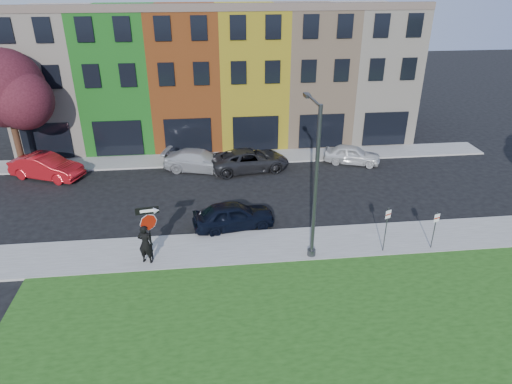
{
  "coord_description": "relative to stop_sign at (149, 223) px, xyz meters",
  "views": [
    {
      "loc": [
        -3.55,
        -16.1,
        12.55
      ],
      "look_at": [
        -1.32,
        4.0,
        2.62
      ],
      "focal_mm": 32.0,
      "sensor_mm": 36.0,
      "label": 1
    }
  ],
  "objects": [
    {
      "name": "parking_sign_a",
      "position": [
        11.15,
        -0.44,
        -0.56
      ],
      "size": [
        0.3,
        0.16,
        2.37
      ],
      "rotation": [
        0.0,
        0.0,
        0.4
      ],
      "color": "#414245",
      "rests_on": "sidewalk_near"
    },
    {
      "name": "parked_car_dark",
      "position": [
        5.67,
        10.47,
        -1.4
      ],
      "size": [
        4.04,
        6.07,
        1.49
      ],
      "primitive_type": "imported",
      "rotation": [
        0.0,
        0.0,
        1.72
      ],
      "color": "black",
      "rests_on": "ground"
    },
    {
      "name": "sidewalk_near",
      "position": [
        8.44,
        0.67,
        -2.08
      ],
      "size": [
        40.0,
        3.0,
        0.12
      ],
      "primitive_type": "cube",
      "color": "gray",
      "rests_on": "ground"
    },
    {
      "name": "stop_sign",
      "position": [
        0.0,
        0.0,
        0.0
      ],
      "size": [
        1.04,
        0.19,
        2.83
      ],
      "rotation": [
        0.0,
        0.0,
        0.15
      ],
      "color": "black",
      "rests_on": "sidewalk_near"
    },
    {
      "name": "parking_sign_b",
      "position": [
        13.61,
        -0.44,
        -0.78
      ],
      "size": [
        0.31,
        0.13,
        1.96
      ],
      "rotation": [
        0.0,
        0.0,
        0.3
      ],
      "color": "#414245",
      "rests_on": "sidewalk_near"
    },
    {
      "name": "sidewalk_far",
      "position": [
        3.44,
        12.67,
        -2.08
      ],
      "size": [
        40.0,
        2.4,
        0.12
      ],
      "primitive_type": "cube",
      "color": "gray",
      "rests_on": "ground"
    },
    {
      "name": "tree_purple",
      "position": [
        -9.81,
        12.29,
        3.4
      ],
      "size": [
        6.02,
        5.26,
        8.06
      ],
      "color": "#311A10",
      "rests_on": "sidewalk_far"
    },
    {
      "name": "sedan_near",
      "position": [
        4.04,
        2.8,
        -1.4
      ],
      "size": [
        3.08,
        4.86,
        1.47
      ],
      "primitive_type": "imported",
      "rotation": [
        0.0,
        0.0,
        1.73
      ],
      "color": "black",
      "rests_on": "ground"
    },
    {
      "name": "rowhouse_block",
      "position": [
        3.94,
        18.85,
        2.85
      ],
      "size": [
        30.0,
        10.12,
        10.0
      ],
      "color": "beige",
      "rests_on": "ground"
    },
    {
      "name": "parked_car_red",
      "position": [
        -7.82,
        10.64,
        -1.34
      ],
      "size": [
        5.14,
        6.05,
        1.6
      ],
      "primitive_type": "imported",
      "rotation": [
        0.0,
        0.0,
        1.17
      ],
      "color": "maroon",
      "rests_on": "ground"
    },
    {
      "name": "man",
      "position": [
        -0.23,
        -0.12,
        -1.03
      ],
      "size": [
        1.01,
        0.91,
        1.98
      ],
      "primitive_type": "imported",
      "rotation": [
        0.0,
        0.0,
        2.82
      ],
      "color": "black",
      "rests_on": "sidewalk_near"
    },
    {
      "name": "parked_car_white",
      "position": [
        13.02,
        10.88,
        -1.47
      ],
      "size": [
        4.1,
        4.94,
        1.34
      ],
      "primitive_type": "imported",
      "rotation": [
        0.0,
        0.0,
        1.22
      ],
      "color": "silver",
      "rests_on": "ground"
    },
    {
      "name": "street_lamp",
      "position": [
        7.56,
        -0.21,
        1.72
      ],
      "size": [
        0.46,
        2.58,
        7.42
      ],
      "rotation": [
        0.0,
        0.0,
        0.06
      ],
      "color": "#414245",
      "rests_on": "sidewalk_near"
    },
    {
      "name": "ground",
      "position": [
        6.44,
        -2.33,
        -2.14
      ],
      "size": [
        120.0,
        120.0,
        0.0
      ],
      "primitive_type": "plane",
      "color": "black",
      "rests_on": "ground"
    },
    {
      "name": "parked_car_silver",
      "position": [
        2.23,
        10.83,
        -1.43
      ],
      "size": [
        4.39,
        5.89,
        1.43
      ],
      "primitive_type": "imported",
      "rotation": [
        0.0,
        0.0,
        1.32
      ],
      "color": "#A3A4A7",
      "rests_on": "ground"
    }
  ]
}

